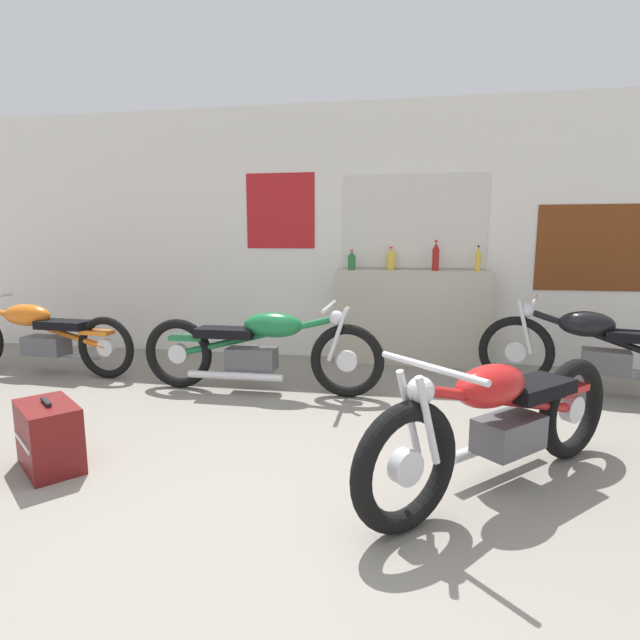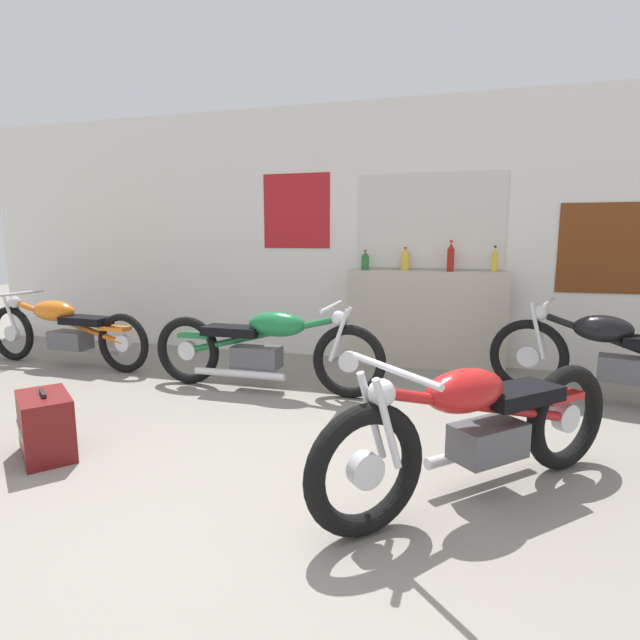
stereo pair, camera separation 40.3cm
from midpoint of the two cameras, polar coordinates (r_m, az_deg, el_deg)
The scene contains 12 objects.
ground_plane at distance 2.55m, azimuth -13.38°, elevation -22.93°, with size 24.00×24.00×0.00m, color gray.
wall_back at distance 5.62m, azimuth 1.25°, elevation 9.80°, with size 10.00×0.07×2.80m.
sill_counter at distance 5.44m, azimuth 8.33°, elevation 0.27°, with size 1.64×0.28×1.02m.
bottle_leftmost at distance 5.41m, azimuth 1.50°, elevation 6.75°, with size 0.08×0.08×0.21m.
bottle_left_center at distance 5.44m, azimuth 6.00°, elevation 6.87°, with size 0.09×0.09×0.25m.
bottle_center at distance 5.36m, azimuth 11.00°, elevation 7.06°, with size 0.07×0.07×0.32m.
bottle_right_center at distance 5.38m, azimuth 15.57°, elevation 6.65°, with size 0.06×0.06×0.27m.
motorcycle_green at distance 4.44m, azimuth -9.54°, elevation -3.21°, with size 2.18×0.64×0.80m.
motorcycle_red at distance 2.83m, azimuth 16.19°, elevation -11.03°, with size 1.52×1.50×0.78m.
motorcycle_orange at distance 5.86m, azimuth -31.15°, elevation -1.46°, with size 2.15×0.64×0.78m.
motorcycle_black at distance 4.80m, azimuth 27.13°, elevation -3.10°, with size 1.92×0.74×0.83m.
hard_case_darkred at distance 3.52m, azimuth -31.57°, elevation -11.30°, with size 0.54×0.51×0.42m.
Camera 1 is at (0.71, -2.01, 1.35)m, focal length 28.00 mm.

